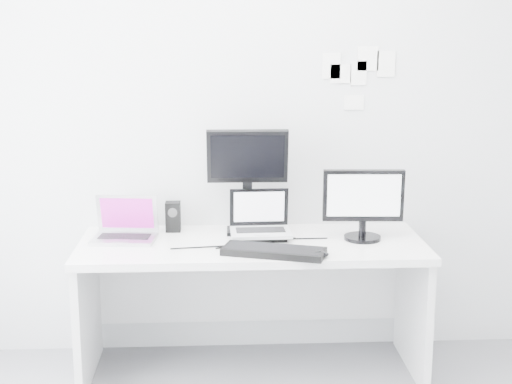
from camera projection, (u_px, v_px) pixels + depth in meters
The scene contains 15 objects.
back_wall at pixel (249, 116), 4.10m from camera, with size 3.60×3.60×0.00m, color silver.
desk at pixel (252, 308), 3.96m from camera, with size 1.80×0.70×0.73m, color white.
macbook at pixel (123, 218), 3.87m from camera, with size 0.32×0.24×0.24m, color #AFB0B4.
speaker at pixel (173, 217), 4.08m from camera, with size 0.08×0.08×0.16m, color black.
dell_laptop at pixel (261, 215), 3.91m from camera, with size 0.31×0.24×0.26m, color silver.
rear_monitor at pixel (247, 180), 4.00m from camera, with size 0.43×0.16×0.59m, color black.
samsung_monitor at pixel (363, 204), 3.89m from camera, with size 0.42×0.19×0.39m, color black.
keyboard at pixel (274, 251), 3.66m from camera, with size 0.50×0.18×0.03m, color black.
mouse at pixel (318, 255), 3.60m from camera, with size 0.11×0.07×0.04m, color black.
wall_note_0 at pixel (331, 66), 4.05m from camera, with size 0.10×0.00×0.14m, color white.
wall_note_1 at pixel (358, 73), 4.07m from camera, with size 0.09×0.00×0.13m, color white.
wall_note_2 at pixel (386, 64), 4.07m from camera, with size 0.10×0.00×0.14m, color white.
wall_note_3 at pixel (354, 102), 4.10m from camera, with size 0.11×0.00×0.08m, color white.
wall_note_4 at pixel (368, 58), 4.06m from camera, with size 0.12×0.00×0.13m, color white.
wall_note_5 at pixel (341, 74), 4.07m from camera, with size 0.11×0.00×0.10m, color white.
Camera 1 is at (-0.17, -2.49, 1.81)m, focal length 52.32 mm.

